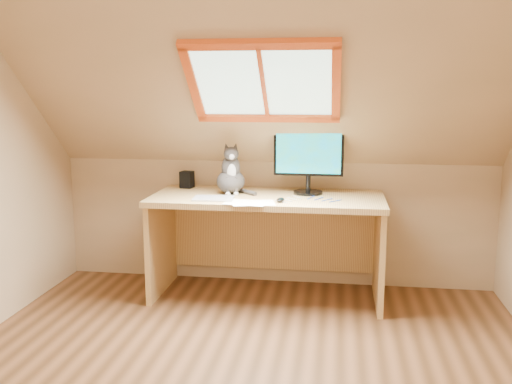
# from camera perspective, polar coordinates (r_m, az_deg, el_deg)

# --- Properties ---
(room_shell) EXTENTS (3.52, 3.52, 2.41)m
(room_shell) POSITION_cam_1_polar(r_m,az_deg,el_deg) (2.74, -2.41, 7.15)
(room_shell) COLOR tan
(room_shell) RESTS_ON ground
(desk) EXTENTS (1.73, 0.76, 0.79)m
(desk) POSITION_cam_1_polar(r_m,az_deg,el_deg) (4.39, 1.25, -3.21)
(desk) COLOR tan
(desk) RESTS_ON ground
(monitor) EXTENTS (0.53, 0.22, 0.48)m
(monitor) POSITION_cam_1_polar(r_m,az_deg,el_deg) (4.32, 5.28, 3.45)
(monitor) COLOR black
(monitor) RESTS_ON desk
(cat) EXTENTS (0.28, 0.31, 0.40)m
(cat) POSITION_cam_1_polar(r_m,az_deg,el_deg) (4.34, -2.54, 1.68)
(cat) COLOR #3E3937
(cat) RESTS_ON desk
(desk_speaker) EXTENTS (0.11, 0.11, 0.13)m
(desk_speaker) POSITION_cam_1_polar(r_m,az_deg,el_deg) (4.63, -6.92, 1.24)
(desk_speaker) COLOR black
(desk_speaker) RESTS_ON desk
(graphics_tablet) EXTENTS (0.30, 0.23, 0.01)m
(graphics_tablet) POSITION_cam_1_polar(r_m,az_deg,el_deg) (4.14, -4.27, -0.64)
(graphics_tablet) COLOR #B2B2B7
(graphics_tablet) RESTS_ON desk
(mouse) EXTENTS (0.07, 0.10, 0.03)m
(mouse) POSITION_cam_1_polar(r_m,az_deg,el_deg) (4.03, 2.47, -0.79)
(mouse) COLOR black
(mouse) RESTS_ON desk
(papers) EXTENTS (0.33, 0.27, 0.00)m
(papers) POSITION_cam_1_polar(r_m,az_deg,el_deg) (4.02, 0.24, -1.02)
(papers) COLOR white
(papers) RESTS_ON desk
(cables) EXTENTS (0.51, 0.26, 0.01)m
(cables) POSITION_cam_1_polar(r_m,az_deg,el_deg) (4.12, 5.39, -0.74)
(cables) COLOR silver
(cables) RESTS_ON desk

